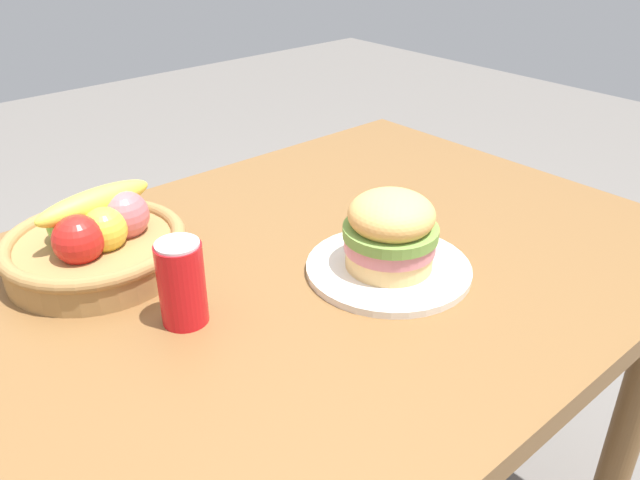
% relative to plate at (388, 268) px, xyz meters
% --- Properties ---
extents(dining_table, '(1.40, 0.90, 0.75)m').
position_rel_plate_xyz_m(dining_table, '(-0.14, 0.10, -0.11)').
color(dining_table, brown).
rests_on(dining_table, ground_plane).
extents(plate, '(0.26, 0.26, 0.01)m').
position_rel_plate_xyz_m(plate, '(0.00, 0.00, 0.00)').
color(plate, silver).
rests_on(plate, dining_table).
extents(sandwich, '(0.15, 0.15, 0.13)m').
position_rel_plate_xyz_m(sandwich, '(0.00, 0.00, 0.07)').
color(sandwich, '#E5BC75').
rests_on(sandwich, plate).
extents(soda_can, '(0.07, 0.07, 0.13)m').
position_rel_plate_xyz_m(soda_can, '(-0.31, 0.10, 0.06)').
color(soda_can, red).
rests_on(soda_can, dining_table).
extents(fruit_basket, '(0.29, 0.29, 0.14)m').
position_rel_plate_xyz_m(fruit_basket, '(-0.34, 0.32, 0.04)').
color(fruit_basket, '#9E7542').
rests_on(fruit_basket, dining_table).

